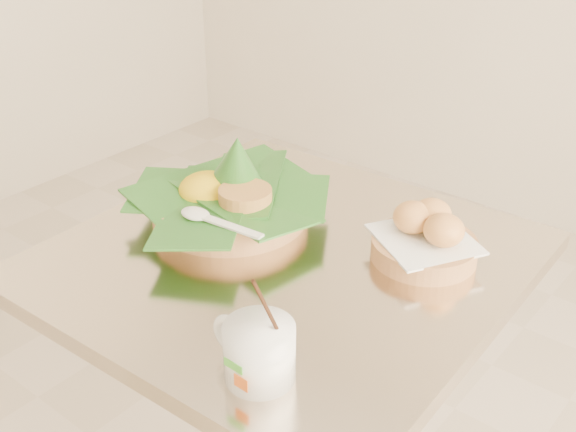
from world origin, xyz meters
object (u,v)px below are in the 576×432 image
Objects in this scene: cafe_table at (286,359)px; coffee_mug at (258,350)px; bread_basket at (426,238)px; rice_basket at (229,195)px.

cafe_table is 0.40m from coffee_mug.
bread_basket is 0.39m from coffee_mug.
rice_basket reaches higher than bread_basket.
bread_basket is at bearing 17.14° from rice_basket.
bread_basket is (0.33, 0.10, -0.01)m from rice_basket.
cafe_table is 0.34m from bread_basket.
cafe_table is 4.76× the size of coffee_mug.
rice_basket is 0.35m from bread_basket.
cafe_table is at bearing -142.90° from bread_basket.
cafe_table is 0.31m from rice_basket.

